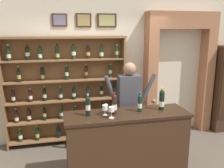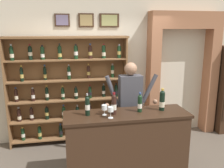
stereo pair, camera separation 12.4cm
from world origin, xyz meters
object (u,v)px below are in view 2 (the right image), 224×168
object	(u,v)px
wine_shelf	(69,88)
shopkeeper	(130,100)
tasting_bottle_bianco	(114,104)
wine_glass_spare	(104,108)
tasting_counter	(126,146)
tasting_bottle_brunello	(162,100)
tasting_bottle_grappa	(140,103)
wine_glass_right	(111,110)
tasting_bottle_vin_santo	(87,105)

from	to	relation	value
wine_shelf	shopkeeper	xyz separation A→B (m)	(1.03, -0.81, -0.07)
tasting_bottle_bianco	wine_glass_spare	world-z (taller)	tasting_bottle_bianco
tasting_bottle_bianco	tasting_counter	bearing A→B (deg)	-0.41
shopkeeper	tasting_bottle_brunello	world-z (taller)	shopkeeper
tasting_bottle_grappa	wine_glass_right	world-z (taller)	tasting_bottle_grappa
shopkeeper	wine_glass_spare	bearing A→B (deg)	-131.19
tasting_bottle_vin_santo	tasting_bottle_bianco	distance (m)	0.38
tasting_counter	tasting_bottle_grappa	distance (m)	0.69
wine_shelf	tasting_bottle_brunello	bearing A→B (deg)	-45.56
wine_shelf	tasting_bottle_grappa	world-z (taller)	wine_shelf
shopkeeper	tasting_bottle_vin_santo	bearing A→B (deg)	-142.76
tasting_counter	shopkeeper	size ratio (longest dim) A/B	1.08
tasting_bottle_grappa	wine_glass_right	size ratio (longest dim) A/B	1.85
tasting_counter	wine_glass_right	bearing A→B (deg)	-152.04
tasting_counter	shopkeeper	bearing A→B (deg)	70.66
shopkeeper	tasting_bottle_vin_santo	xyz separation A→B (m)	(-0.79, -0.60, 0.15)
tasting_bottle_grappa	wine_glass_right	bearing A→B (deg)	-159.80
tasting_bottle_grappa	tasting_bottle_vin_santo	bearing A→B (deg)	-179.35
wine_shelf	tasting_bottle_brunello	xyz separation A→B (m)	(1.37, -1.39, 0.09)
wine_glass_right	tasting_bottle_vin_santo	bearing A→B (deg)	151.50
tasting_counter	wine_glass_right	size ratio (longest dim) A/B	11.38
wine_shelf	tasting_bottle_brunello	world-z (taller)	wine_shelf
tasting_counter	tasting_bottle_grappa	xyz separation A→B (m)	(0.20, 0.03, 0.66)
wine_glass_right	wine_glass_spare	bearing A→B (deg)	115.69
tasting_bottle_bianco	wine_glass_right	world-z (taller)	tasting_bottle_bianco
tasting_bottle_grappa	wine_glass_spare	world-z (taller)	tasting_bottle_grappa
tasting_bottle_brunello	shopkeeper	bearing A→B (deg)	119.62
wine_shelf	tasting_bottle_vin_santo	size ratio (longest dim) A/B	7.29
tasting_bottle_vin_santo	wine_glass_right	xyz separation A→B (m)	(0.30, -0.16, -0.03)
tasting_bottle_bianco	wine_shelf	bearing A→B (deg)	113.63
shopkeeper	tasting_bottle_vin_santo	distance (m)	1.00
wine_shelf	shopkeeper	bearing A→B (deg)	-38.00
tasting_counter	wine_glass_spare	world-z (taller)	wine_glass_spare
wine_glass_spare	wine_glass_right	bearing A→B (deg)	-64.31
wine_shelf	wine_glass_right	bearing A→B (deg)	-70.71
tasting_bottle_vin_santo	tasting_bottle_grappa	world-z (taller)	tasting_bottle_vin_santo
tasting_bottle_grappa	wine_shelf	bearing A→B (deg)	126.14
wine_shelf	shopkeeper	distance (m)	1.31
wine_shelf	tasting_bottle_vin_santo	distance (m)	1.43
shopkeeper	wine_glass_spare	xyz separation A→B (m)	(-0.55, -0.63, 0.10)
wine_shelf	tasting_bottle_grappa	xyz separation A→B (m)	(1.02, -1.40, 0.07)
wine_shelf	wine_glass_spare	distance (m)	1.52
wine_shelf	shopkeeper	size ratio (longest dim) A/B	1.37
tasting_bottle_grappa	wine_glass_spare	size ratio (longest dim) A/B	2.00
shopkeeper	tasting_bottle_grappa	size ratio (longest dim) A/B	5.73
tasting_bottle_brunello	wine_glass_right	world-z (taller)	tasting_bottle_brunello
tasting_bottle_vin_santo	tasting_bottle_brunello	world-z (taller)	tasting_bottle_brunello
tasting_bottle_bianco	tasting_bottle_grappa	world-z (taller)	tasting_bottle_bianco
shopkeeper	tasting_bottle_bianco	distance (m)	0.76
shopkeeper	tasting_bottle_grappa	world-z (taller)	shopkeeper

